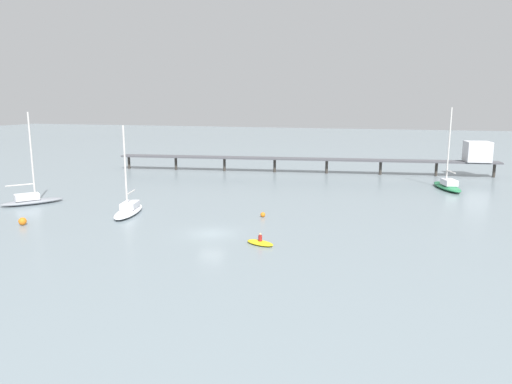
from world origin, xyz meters
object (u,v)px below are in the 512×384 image
at_px(mooring_buoy_inner, 263,215).
at_px(mooring_buoy_near, 23,221).
at_px(sailboat_green, 447,185).
at_px(dinghy_yellow, 260,242).
at_px(sailboat_gray, 31,199).
at_px(sailboat_white, 129,209).
at_px(pier, 380,156).

xyz_separation_m(mooring_buoy_inner, mooring_buoy_near, (-23.88, -11.12, 0.13)).
bearing_deg(sailboat_green, dinghy_yellow, -118.31).
bearing_deg(mooring_buoy_near, sailboat_green, 38.44).
height_order(sailboat_green, dinghy_yellow, sailboat_green).
distance_m(sailboat_gray, sailboat_green, 59.58).
distance_m(dinghy_yellow, mooring_buoy_near, 26.65).
relative_size(sailboat_green, mooring_buoy_near, 14.57).
height_order(sailboat_white, mooring_buoy_near, sailboat_white).
bearing_deg(sailboat_green, mooring_buoy_inner, -131.03).
relative_size(pier, sailboat_green, 5.69).
height_order(sailboat_white, sailboat_green, sailboat_green).
bearing_deg(sailboat_white, mooring_buoy_inner, 11.18).
bearing_deg(pier, dinghy_yellow, -100.14).
xyz_separation_m(pier, mooring_buoy_inner, (-11.36, -37.65, -3.17)).
bearing_deg(mooring_buoy_inner, sailboat_white, -168.82).
height_order(sailboat_gray, sailboat_white, sailboat_gray).
relative_size(dinghy_yellow, mooring_buoy_near, 3.74).
bearing_deg(dinghy_yellow, sailboat_white, 158.46).
bearing_deg(pier, sailboat_gray, -136.81).
distance_m(sailboat_white, sailboat_green, 47.25).
bearing_deg(pier, mooring_buoy_near, -125.85).
bearing_deg(sailboat_white, pier, 56.38).
bearing_deg(mooring_buoy_near, sailboat_gray, 127.87).
bearing_deg(sailboat_white, mooring_buoy_near, -135.44).
relative_size(sailboat_gray, dinghy_yellow, 3.75).
distance_m(sailboat_gray, dinghy_yellow, 34.72).
distance_m(pier, sailboat_gray, 58.07).
distance_m(pier, mooring_buoy_near, 60.25).
bearing_deg(mooring_buoy_inner, dinghy_yellow, -75.14).
bearing_deg(mooring_buoy_near, pier, 54.15).
relative_size(mooring_buoy_inner, mooring_buoy_near, 0.68).
xyz_separation_m(pier, dinghy_yellow, (-8.60, -48.07, -3.26)).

